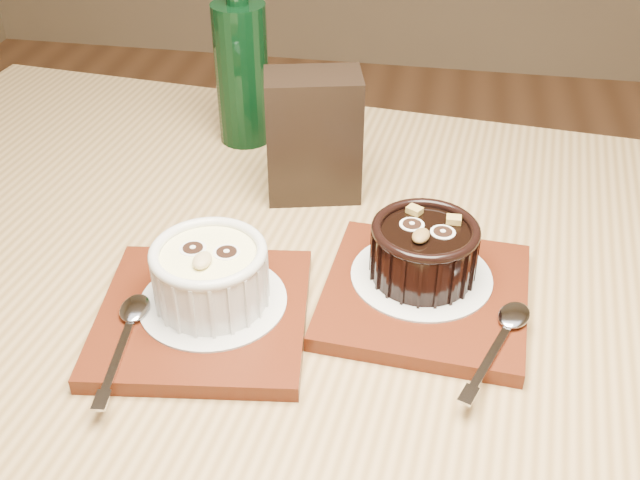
{
  "coord_description": "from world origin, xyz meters",
  "views": [
    {
      "loc": [
        -0.08,
        -0.41,
        1.19
      ],
      "look_at": [
        -0.17,
        0.11,
        0.81
      ],
      "focal_mm": 42.0,
      "sensor_mm": 36.0,
      "label": 1
    }
  ],
  "objects_px": {
    "table": "(322,364)",
    "ramekin_dark": "(424,249)",
    "tray_left": "(203,316)",
    "green_bottle": "(242,68)",
    "ramekin_white": "(210,272)",
    "condiment_stand": "(314,137)",
    "tray_right": "(425,295)"
  },
  "relations": [
    {
      "from": "table",
      "to": "ramekin_dark",
      "type": "height_order",
      "value": "ramekin_dark"
    },
    {
      "from": "tray_left",
      "to": "table",
      "type": "bearing_deg",
      "value": 30.88
    },
    {
      "from": "tray_left",
      "to": "ramekin_dark",
      "type": "relative_size",
      "value": 1.86
    },
    {
      "from": "green_bottle",
      "to": "table",
      "type": "bearing_deg",
      "value": -62.78
    },
    {
      "from": "ramekin_white",
      "to": "green_bottle",
      "type": "bearing_deg",
      "value": 100.68
    },
    {
      "from": "ramekin_dark",
      "to": "condiment_stand",
      "type": "xyz_separation_m",
      "value": [
        -0.13,
        0.15,
        0.02
      ]
    },
    {
      "from": "ramekin_dark",
      "to": "green_bottle",
      "type": "relative_size",
      "value": 0.41
    },
    {
      "from": "tray_left",
      "to": "ramekin_white",
      "type": "bearing_deg",
      "value": 60.64
    },
    {
      "from": "ramekin_white",
      "to": "tray_right",
      "type": "distance_m",
      "value": 0.19
    },
    {
      "from": "tray_right",
      "to": "ramekin_dark",
      "type": "relative_size",
      "value": 1.86
    },
    {
      "from": "tray_left",
      "to": "tray_right",
      "type": "xyz_separation_m",
      "value": [
        0.19,
        0.06,
        0.0
      ]
    },
    {
      "from": "tray_left",
      "to": "green_bottle",
      "type": "distance_m",
      "value": 0.36
    },
    {
      "from": "condiment_stand",
      "to": "green_bottle",
      "type": "xyz_separation_m",
      "value": [
        -0.11,
        0.11,
        0.02
      ]
    },
    {
      "from": "ramekin_white",
      "to": "ramekin_dark",
      "type": "relative_size",
      "value": 1.04
    },
    {
      "from": "ramekin_white",
      "to": "tray_right",
      "type": "height_order",
      "value": "ramekin_white"
    },
    {
      "from": "table",
      "to": "ramekin_dark",
      "type": "xyz_separation_m",
      "value": [
        0.09,
        0.02,
        0.14
      ]
    },
    {
      "from": "table",
      "to": "tray_right",
      "type": "xyz_separation_m",
      "value": [
        0.09,
        0.01,
        0.1
      ]
    },
    {
      "from": "table",
      "to": "tray_left",
      "type": "xyz_separation_m",
      "value": [
        -0.1,
        -0.06,
        0.1
      ]
    },
    {
      "from": "tray_left",
      "to": "ramekin_dark",
      "type": "bearing_deg",
      "value": 23.3
    },
    {
      "from": "tray_right",
      "to": "ramekin_dark",
      "type": "height_order",
      "value": "ramekin_dark"
    },
    {
      "from": "table",
      "to": "ramekin_dark",
      "type": "bearing_deg",
      "value": 14.09
    },
    {
      "from": "table",
      "to": "condiment_stand",
      "type": "bearing_deg",
      "value": 102.82
    },
    {
      "from": "tray_right",
      "to": "green_bottle",
      "type": "xyz_separation_m",
      "value": [
        -0.24,
        0.28,
        0.09
      ]
    },
    {
      "from": "table",
      "to": "ramekin_white",
      "type": "xyz_separation_m",
      "value": [
        -0.09,
        -0.05,
        0.14
      ]
    },
    {
      "from": "tray_right",
      "to": "condiment_stand",
      "type": "height_order",
      "value": "condiment_stand"
    },
    {
      "from": "table",
      "to": "ramekin_white",
      "type": "height_order",
      "value": "ramekin_white"
    },
    {
      "from": "ramekin_dark",
      "to": "condiment_stand",
      "type": "height_order",
      "value": "condiment_stand"
    },
    {
      "from": "green_bottle",
      "to": "tray_right",
      "type": "bearing_deg",
      "value": -49.28
    },
    {
      "from": "ramekin_white",
      "to": "ramekin_dark",
      "type": "xyz_separation_m",
      "value": [
        0.18,
        0.07,
        -0.0
      ]
    },
    {
      "from": "tray_right",
      "to": "condiment_stand",
      "type": "relative_size",
      "value": 1.29
    },
    {
      "from": "green_bottle",
      "to": "ramekin_dark",
      "type": "bearing_deg",
      "value": -48.14
    },
    {
      "from": "tray_right",
      "to": "ramekin_dark",
      "type": "xyz_separation_m",
      "value": [
        -0.01,
        0.02,
        0.04
      ]
    }
  ]
}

